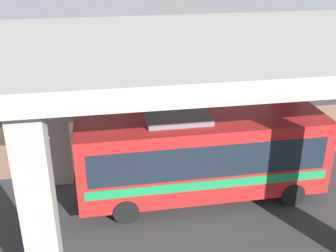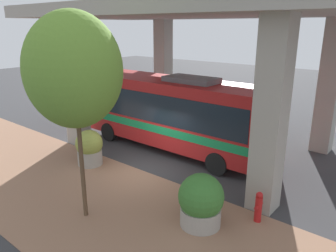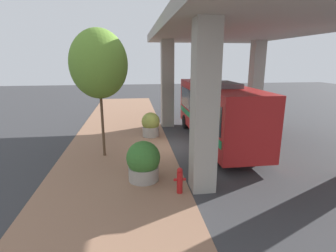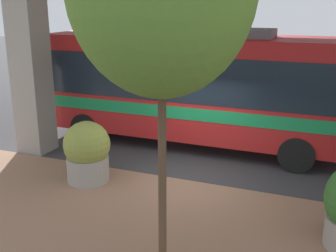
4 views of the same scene
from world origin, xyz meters
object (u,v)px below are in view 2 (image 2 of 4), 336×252
bus (174,110)px  street_tree_near (74,71)px  planter_front (89,148)px  planter_middle (201,201)px  fire_hydrant (258,207)px

bus → street_tree_near: 7.34m
street_tree_near → bus: bearing=13.0°
planter_front → bus: bearing=-23.6°
planter_middle → bus: bearing=45.5°
bus → street_tree_near: size_ratio=1.55×
planter_front → street_tree_near: bearing=-130.0°
planter_front → street_tree_near: street_tree_near is taller
bus → street_tree_near: (-6.63, -1.53, 2.74)m
bus → fire_hydrant: 7.11m
bus → planter_front: bus is taller
planter_middle → fire_hydrant: bearing=-45.0°
planter_front → planter_middle: planter_middle is taller
planter_front → street_tree_near: 5.81m
fire_hydrant → street_tree_near: 7.03m
bus → planter_front: (-3.91, 1.71, -1.23)m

